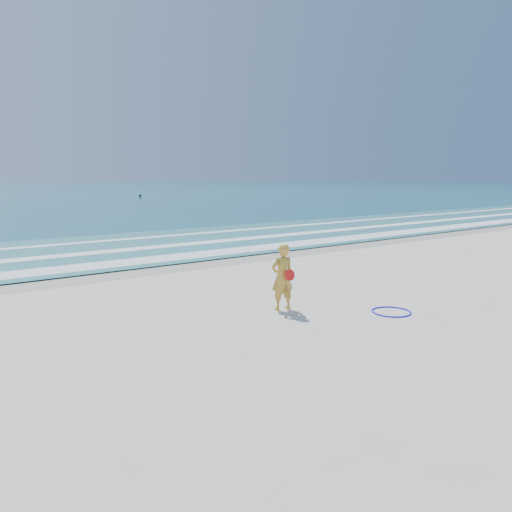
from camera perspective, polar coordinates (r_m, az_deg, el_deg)
ground at (r=10.65m, az=12.61°, el=-8.18°), size 400.00×400.00×0.00m
wet_sand at (r=17.68m, az=-10.04°, el=-1.13°), size 400.00×2.40×0.00m
shallow at (r=22.20m, az=-15.87°, el=0.87°), size 400.00×10.00×0.01m
foam_near at (r=18.82m, az=-11.83°, el=-0.40°), size 400.00×1.40×0.01m
foam_mid at (r=21.46m, az=-15.11°, el=0.65°), size 400.00×0.90×0.01m
foam_far at (r=24.53m, az=-17.97°, el=1.56°), size 400.00×0.60×0.01m
hoop at (r=12.03m, az=15.21°, el=-6.17°), size 1.00×1.00×0.03m
buoy at (r=73.48m, az=-13.11°, el=6.76°), size 0.38×0.38×0.38m
woman at (r=11.69m, az=3.02°, el=-2.42°), size 0.63×0.46×1.57m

